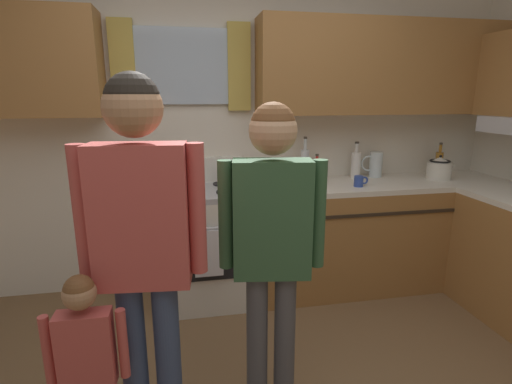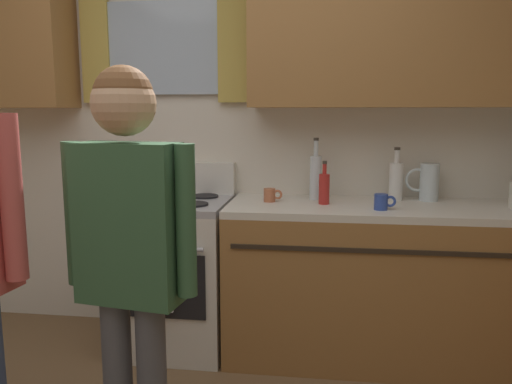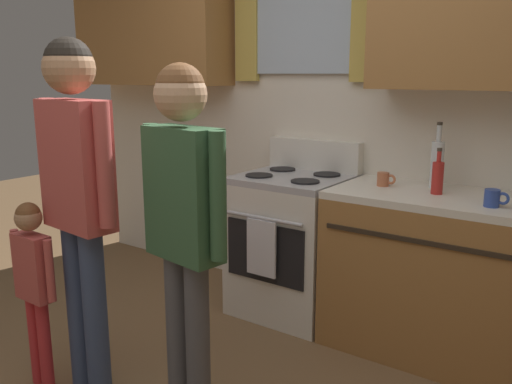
{
  "view_description": "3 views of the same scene",
  "coord_description": "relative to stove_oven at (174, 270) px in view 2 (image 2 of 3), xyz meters",
  "views": [
    {
      "loc": [
        -0.4,
        -1.36,
        1.59
      ],
      "look_at": [
        0.03,
        0.88,
        1.03
      ],
      "focal_mm": 27.35,
      "sensor_mm": 36.0,
      "label": 1
    },
    {
      "loc": [
        0.63,
        -1.3,
        1.42
      ],
      "look_at": [
        0.36,
        0.75,
        1.09
      ],
      "focal_mm": 35.33,
      "sensor_mm": 36.0,
      "label": 2
    },
    {
      "loc": [
        1.46,
        -1.28,
        1.52
      ],
      "look_at": [
        0.14,
        0.58,
        1.02
      ],
      "focal_mm": 37.49,
      "sensor_mm": 36.0,
      "label": 3
    }
  ],
  "objects": [
    {
      "name": "bottle_sauce_red",
      "position": [
        0.89,
        -0.01,
        0.53
      ],
      "size": [
        0.06,
        0.06,
        0.25
      ],
      "color": "red",
      "rests_on": "kitchen_counter_run"
    },
    {
      "name": "bottle_milk_white",
      "position": [
        1.31,
        0.18,
        0.55
      ],
      "size": [
        0.08,
        0.08,
        0.31
      ],
      "color": "white",
      "rests_on": "kitchen_counter_run"
    },
    {
      "name": "stove_oven",
      "position": [
        0.0,
        0.0,
        0.0
      ],
      "size": [
        0.66,
        0.67,
        1.1
      ],
      "color": "silver",
      "rests_on": "ground"
    },
    {
      "name": "mug_cobalt_blue",
      "position": [
        1.2,
        -0.14,
        0.48
      ],
      "size": [
        0.11,
        0.07,
        0.08
      ],
      "color": "#2D479E",
      "rests_on": "kitchen_counter_run"
    },
    {
      "name": "adult_in_plaid",
      "position": [
        0.24,
        -1.26,
        0.52
      ],
      "size": [
        0.48,
        0.21,
        1.57
      ],
      "color": "#4C4C51",
      "rests_on": "ground"
    },
    {
      "name": "back_wall_unit",
      "position": [
        0.29,
        0.27,
        1.04
      ],
      "size": [
        4.6,
        0.42,
        2.6
      ],
      "color": "silver",
      "rests_on": "ground"
    },
    {
      "name": "cup_terracotta",
      "position": [
        0.58,
        0.02,
        0.47
      ],
      "size": [
        0.11,
        0.07,
        0.08
      ],
      "color": "#B76642",
      "rests_on": "kitchen_counter_run"
    },
    {
      "name": "water_pitcher",
      "position": [
        1.5,
        0.19,
        0.54
      ],
      "size": [
        0.19,
        0.11,
        0.22
      ],
      "color": "silver",
      "rests_on": "kitchen_counter_run"
    },
    {
      "name": "kitchen_counter_run",
      "position": [
        1.76,
        -0.4,
        -0.02
      ],
      "size": [
        2.2,
        2.03,
        0.9
      ],
      "color": "#9E6B38",
      "rests_on": "ground"
    },
    {
      "name": "bottle_tall_clear",
      "position": [
        0.84,
        0.14,
        0.57
      ],
      "size": [
        0.07,
        0.07,
        0.37
      ],
      "color": "silver",
      "rests_on": "kitchen_counter_run"
    }
  ]
}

